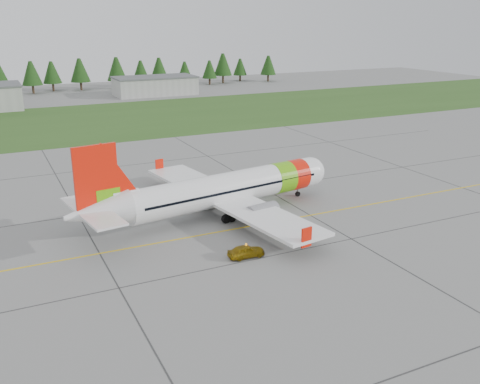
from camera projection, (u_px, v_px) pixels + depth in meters
ground at (269, 256)px, 52.87m from camera, size 320.00×320.00×0.00m
aircraft at (223, 190)px, 63.50m from camera, size 34.44×32.06×10.47m
follow_me_car at (246, 240)px, 52.15m from camera, size 1.32×1.54×3.68m
grass_strip at (98, 120)px, 123.02m from camera, size 320.00×50.00×0.03m
taxi_guideline at (235, 229)px, 59.71m from camera, size 120.00×0.25×0.02m
hangar_east at (155, 86)px, 163.38m from camera, size 24.00×12.00×5.20m
treeline at (60, 76)px, 169.38m from camera, size 160.00×8.00×10.00m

